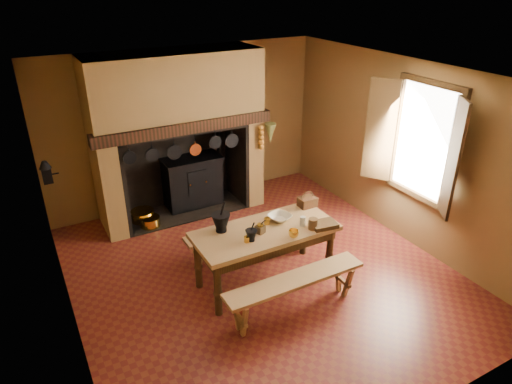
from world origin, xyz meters
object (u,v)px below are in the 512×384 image
bench_front (295,287)px  mixing_bowl (280,217)px  iron_range (193,181)px  work_table (265,238)px  wicker_basket (307,201)px  coffee_grinder (260,229)px

bench_front → mixing_bowl: (0.30, 0.87, 0.47)m
iron_range → work_table: (0.00, -2.62, 0.22)m
iron_range → mixing_bowl: bearing=-83.1°
iron_range → wicker_basket: bearing=-69.8°
iron_range → bench_front: iron_range is taller
work_table → coffee_grinder: coffee_grinder is taller
iron_range → wicker_basket: (0.86, -2.35, 0.43)m
work_table → mixing_bowl: mixing_bowl is taller
work_table → coffee_grinder: size_ratio=11.65×
iron_range → work_table: 2.63m
iron_range → bench_front: (0.00, -3.37, -0.09)m
iron_range → mixing_bowl: iron_range is taller
work_table → wicker_basket: (0.86, 0.28, 0.21)m
coffee_grinder → wicker_basket: (0.96, 0.32, 0.02)m
bench_front → coffee_grinder: 0.87m
bench_front → coffee_grinder: coffee_grinder is taller
work_table → coffee_grinder: (-0.10, -0.05, 0.19)m
bench_front → coffee_grinder: size_ratio=11.39×
bench_front → mixing_bowl: mixing_bowl is taller
coffee_grinder → wicker_basket: bearing=-1.1°
wicker_basket → mixing_bowl: bearing=-164.8°
mixing_bowl → coffee_grinder: bearing=-156.9°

